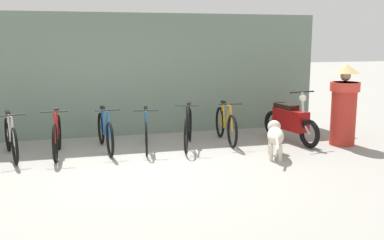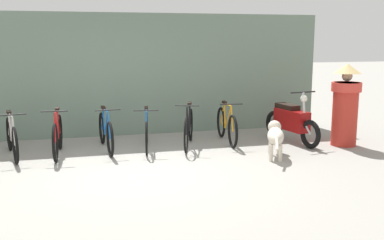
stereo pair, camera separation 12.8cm
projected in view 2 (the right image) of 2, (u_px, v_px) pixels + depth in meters
The scene contains 11 objects.
ground_plane at pixel (141, 172), 7.18m from camera, with size 60.00×60.00×0.00m, color gray.
shop_wall_back at pixel (120, 75), 9.79m from camera, with size 9.20×0.20×2.65m.
bicycle_0 at pixel (12, 138), 8.05m from camera, with size 0.52×1.65×0.84m.
bicycle_1 at pixel (58, 136), 8.17m from camera, with size 0.46×1.63×0.88m.
bicycle_2 at pixel (106, 132), 8.57m from camera, with size 0.46×1.72×0.84m.
bicycle_3 at pixel (147, 131), 8.67m from camera, with size 0.46×1.64×0.82m.
bicycle_4 at pixel (189, 128), 8.82m from camera, with size 0.63×1.62×0.88m.
bicycle_5 at pixel (227, 126), 9.20m from camera, with size 0.46×1.66×0.85m.
motorcycle at pixel (291, 121), 9.20m from camera, with size 0.58×1.76×1.08m.
stray_dog at pixel (275, 135), 8.05m from camera, with size 0.60×1.21×0.60m.
person_in_robes at pixel (345, 104), 8.86m from camera, with size 0.78×0.78×1.63m.
Camera 2 is at (-0.92, -6.91, 2.10)m, focal length 42.00 mm.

